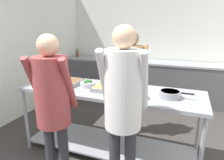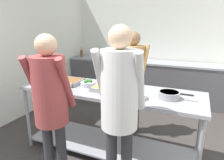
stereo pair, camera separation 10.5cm
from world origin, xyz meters
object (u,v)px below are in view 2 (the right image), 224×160
Objects in this scene: guest_serving_left at (50,98)px; cook_behind_counter at (133,73)px; serving_tray_roast at (65,81)px; guest_serving_right at (120,98)px; plate_stack at (137,96)px; broccoli_bowl at (88,84)px; serving_tray_vegetables at (111,89)px; water_bottle at (81,53)px; sauce_pan at (169,95)px.

guest_serving_left is 1.01× the size of cook_behind_counter.
guest_serving_right is at bearing -31.20° from serving_tray_roast.
plate_stack is 0.13× the size of cook_behind_counter.
plate_stack is at bearing -15.05° from broccoli_bowl.
serving_tray_vegetables is 1.93× the size of water_bottle.
guest_serving_right reaches higher than sauce_pan.
sauce_pan is at bearing 58.45° from guest_serving_right.
serving_tray_vegetables is at bearing -94.09° from cook_behind_counter.
guest_serving_left is at bearing -141.87° from plate_stack.
plate_stack is 0.13× the size of guest_serving_right.
sauce_pan is 0.72m from guest_serving_right.
sauce_pan is at bearing 23.89° from plate_stack.
water_bottle reaches higher than plate_stack.
guest_serving_left is 6.95× the size of water_bottle.
broccoli_bowl is 0.78m from guest_serving_left.
guest_serving_left is 0.71m from guest_serving_right.
cook_behind_counter is at bearing 85.91° from serving_tray_vegetables.
water_bottle reaches higher than serving_tray_vegetables.
serving_tray_vegetables is at bearing -9.83° from broccoli_bowl.
guest_serving_right is (1.10, -0.66, 0.13)m from serving_tray_roast.
water_bottle is at bearing 127.11° from guest_serving_right.
serving_tray_vegetables is 1.21× the size of sauce_pan.
guest_serving_left is at bearing -63.16° from serving_tray_roast.
water_bottle is (-1.55, 3.10, -0.01)m from guest_serving_left.
guest_serving_right is (0.34, -0.59, 0.13)m from serving_tray_vegetables.
serving_tray_roast is 2.59m from water_bottle.
serving_tray_roast is 1.29m from guest_serving_right.
serving_tray_roast is 0.88m from guest_serving_left.
serving_tray_vegetables is at bearing -5.64° from serving_tray_roast.
broccoli_bowl is 0.95× the size of plate_stack.
plate_stack is at bearing -47.83° from water_bottle.
guest_serving_left is (-0.36, -0.71, 0.07)m from serving_tray_vegetables.
guest_serving_right is (-0.37, -0.60, 0.11)m from sauce_pan.
broccoli_bowl is 0.97m from guest_serving_right.
cook_behind_counter is (0.41, 1.43, -0.01)m from guest_serving_left.
guest_serving_right is at bearing -121.55° from sauce_pan.
serving_tray_vegetables is 0.80m from guest_serving_left.
serving_tray_roast is 1.29× the size of sauce_pan.
guest_serving_right is 1.06× the size of cook_behind_counter.
water_bottle is (-2.63, 2.38, 0.05)m from sauce_pan.
cook_behind_counter is at bearing 110.71° from plate_stack.
sauce_pan is (0.34, 0.15, 0.01)m from plate_stack.
cook_behind_counter is 2.58m from water_bottle.
water_bottle is (-2.25, 2.98, -0.06)m from guest_serving_right.
serving_tray_vegetables is (0.37, -0.06, -0.01)m from broccoli_bowl.
broccoli_bowl is at bearing 137.41° from guest_serving_right.
sauce_pan is 0.22× the size of guest_serving_right.
plate_stack is (0.74, -0.20, -0.01)m from broccoli_bowl.
guest_serving_left is at bearing -116.65° from serving_tray_vegetables.
water_bottle is (-1.16, 2.32, 0.06)m from serving_tray_roast.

